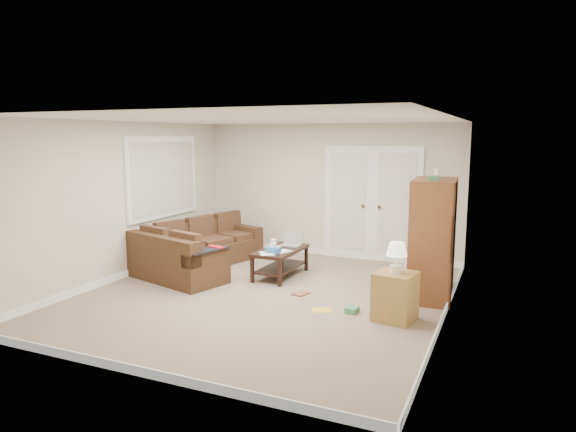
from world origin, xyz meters
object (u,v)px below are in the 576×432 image
at_px(tv_armoire, 433,238).
at_px(side_cabinet, 395,292).
at_px(sectional_sofa, 195,253).
at_px(coffee_table, 281,261).

bearing_deg(tv_armoire, side_cabinet, -106.97).
height_order(sectional_sofa, tv_armoire, tv_armoire).
bearing_deg(side_cabinet, sectional_sofa, 173.26).
bearing_deg(side_cabinet, tv_armoire, 86.02).
bearing_deg(tv_armoire, sectional_sofa, 177.84).
xyz_separation_m(sectional_sofa, tv_armoire, (3.89, 0.12, 0.56)).
height_order(coffee_table, side_cabinet, side_cabinet).
relative_size(sectional_sofa, tv_armoire, 1.54).
bearing_deg(sectional_sofa, coffee_table, 24.67).
distance_m(sectional_sofa, tv_armoire, 3.93).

